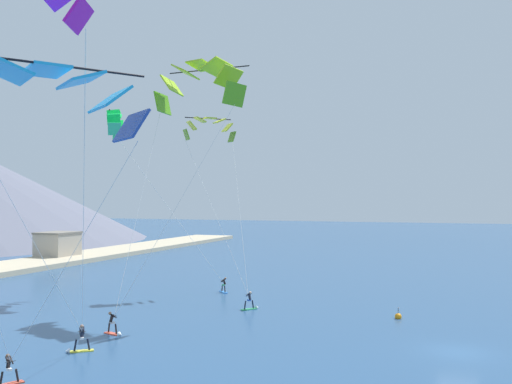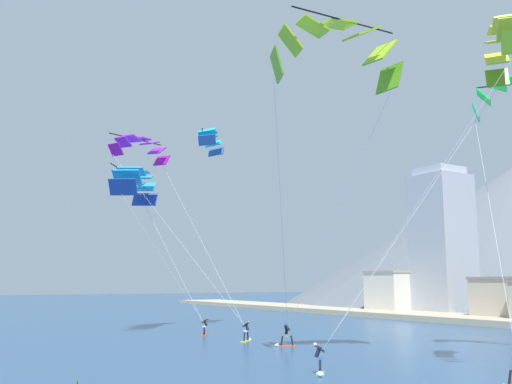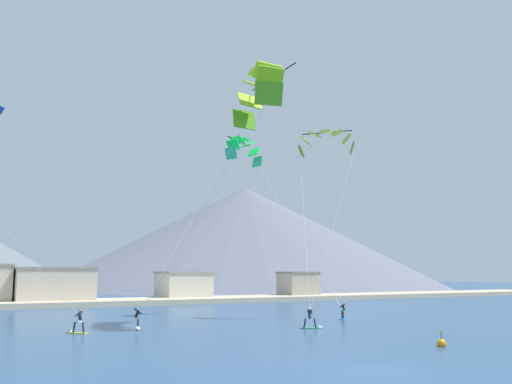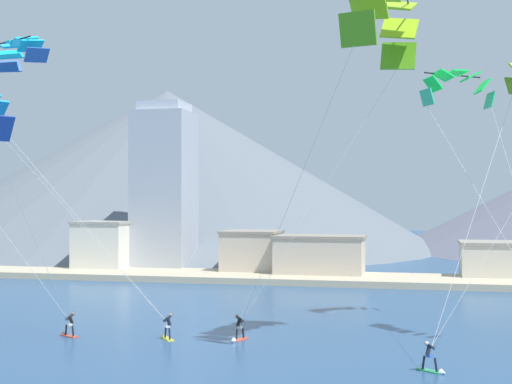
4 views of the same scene
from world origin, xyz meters
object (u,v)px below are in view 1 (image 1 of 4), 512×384
parafoil_kite_near_lead (210,127)px  kitesurfer_far_left (223,288)px  race_marker_buoy (398,317)px  kitesurfer_near_lead (251,304)px  kitesurfer_far_right (114,328)px  parafoil_kite_far_left (116,123)px  parafoil_kite_near_trail (46,93)px  kitesurfer_mid_center (78,344)px  kitesurfer_near_trail (4,377)px  parafoil_kite_far_right (199,81)px

parafoil_kite_near_lead → kitesurfer_far_left: bearing=-56.9°
parafoil_kite_near_lead → race_marker_buoy: parafoil_kite_near_lead is taller
kitesurfer_near_lead → parafoil_kite_near_lead: parafoil_kite_near_lead is taller
kitesurfer_far_right → parafoil_kite_far_left: bearing=33.7°
parafoil_kite_near_trail → parafoil_kite_far_left: 33.59m
kitesurfer_mid_center → parafoil_kite_near_lead: parafoil_kite_near_lead is taller
kitesurfer_mid_center → parafoil_kite_near_trail: bearing=-148.9°
kitesurfer_mid_center → kitesurfer_far_right: 4.66m
kitesurfer_near_trail → kitesurfer_far_right: size_ratio=0.97×
parafoil_kite_near_lead → parafoil_kite_near_trail: parafoil_kite_near_lead is taller
parafoil_kite_near_lead → parafoil_kite_near_trail: bearing=-166.7°
kitesurfer_near_lead → kitesurfer_far_left: (7.61, 6.01, -0.05)m
race_marker_buoy → kitesurfer_far_right: bearing=124.2°
kitesurfer_near_trail → race_marker_buoy: kitesurfer_near_trail is taller
kitesurfer_far_left → parafoil_kite_far_left: parafoil_kite_far_left is taller
parafoil_kite_near_lead → parafoil_kite_near_trail: (-34.01, -8.02, -2.89)m
kitesurfer_far_right → parafoil_kite_far_right: size_ratio=0.09×
kitesurfer_near_trail → parafoil_kite_near_trail: 15.37m
kitesurfer_far_right → parafoil_kite_near_lead: bearing=3.7°
parafoil_kite_near_lead → parafoil_kite_far_right: (-9.46, -3.36, 2.70)m
kitesurfer_near_lead → race_marker_buoy: bearing=-87.8°
parafoil_kite_near_trail → parafoil_kite_far_right: bearing=10.8°
kitesurfer_mid_center → parafoil_kite_near_trail: (-10.46, -6.29, 13.69)m
kitesurfer_far_right → kitesurfer_near_trail: bearing=-174.8°
kitesurfer_far_left → kitesurfer_far_right: 19.67m
kitesurfer_far_right → parafoil_kite_near_trail: parafoil_kite_near_trail is taller
race_marker_buoy → parafoil_kite_far_left: bearing=86.7°
parafoil_kite_near_trail → parafoil_kite_far_right: 25.60m
parafoil_kite_far_right → parafoil_kite_far_left: bearing=67.8°
parafoil_kite_near_trail → race_marker_buoy: size_ratio=13.76×
parafoil_kite_near_lead → parafoil_kite_near_trail: size_ratio=1.20×
kitesurfer_far_right → race_marker_buoy: 22.29m
kitesurfer_far_right → parafoil_kite_near_lead: 25.20m
kitesurfer_mid_center → parafoil_kite_near_lead: size_ratio=0.10×
kitesurfer_near_trail → kitesurfer_mid_center: (6.74, 0.55, 0.07)m
parafoil_kite_near_trail → kitesurfer_far_right: bearing=24.2°
kitesurfer_near_trail → parafoil_kite_far_right: size_ratio=0.09×
parafoil_kite_far_left → race_marker_buoy: parafoil_kite_far_left is taller
kitesurfer_far_right → parafoil_kite_near_lead: (18.92, 1.23, 16.60)m
kitesurfer_mid_center → parafoil_kite_far_right: parafoil_kite_far_right is taller
kitesurfer_far_right → race_marker_buoy: kitesurfer_far_right is taller
kitesurfer_near_lead → kitesurfer_far_right: size_ratio=0.96×
race_marker_buoy → kitesurfer_near_lead: bearing=92.2°
parafoil_kite_near_trail → parafoil_kite_far_left: bearing=29.0°
parafoil_kite_far_left → parafoil_kite_far_right: bearing=-112.2°
kitesurfer_far_right → parafoil_kite_far_left: size_ratio=0.10×
kitesurfer_near_trail → kitesurfer_near_lead: bearing=-11.8°
kitesurfer_near_lead → kitesurfer_near_trail: (-23.43, 4.89, -0.05)m
kitesurfer_near_trail → parafoil_kite_far_right: bearing=-3.0°
kitesurfer_far_right → kitesurfer_far_left: bearing=0.2°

